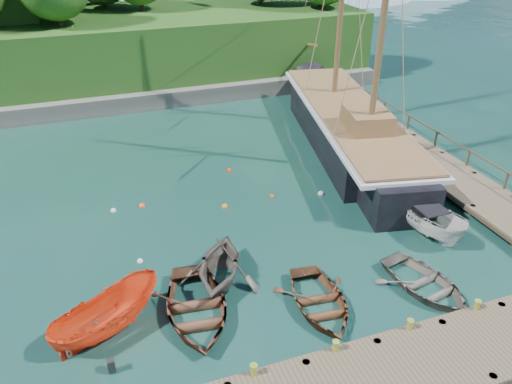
% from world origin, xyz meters
% --- Properties ---
extents(ground, '(160.00, 160.00, 0.00)m').
position_xyz_m(ground, '(0.00, 0.00, 0.00)').
color(ground, '#103626').
rests_on(ground, ground).
extents(dock_near, '(20.00, 3.20, 1.10)m').
position_xyz_m(dock_near, '(2.00, -6.50, 0.43)').
color(dock_near, brown).
rests_on(dock_near, ground).
extents(dock_east, '(3.20, 24.00, 1.10)m').
position_xyz_m(dock_east, '(11.50, 7.00, 0.43)').
color(dock_east, brown).
rests_on(dock_east, ground).
extents(bollard_1, '(0.26, 0.26, 0.45)m').
position_xyz_m(bollard_1, '(-1.00, -5.10, 0.00)').
color(bollard_1, olive).
rests_on(bollard_1, ground).
extents(bollard_2, '(0.26, 0.26, 0.45)m').
position_xyz_m(bollard_2, '(2.00, -5.10, 0.00)').
color(bollard_2, olive).
rests_on(bollard_2, ground).
extents(bollard_3, '(0.26, 0.26, 0.45)m').
position_xyz_m(bollard_3, '(5.00, -5.10, 0.00)').
color(bollard_3, olive).
rests_on(bollard_3, ground).
extents(rowboat_0, '(4.15, 5.42, 1.04)m').
position_xyz_m(rowboat_0, '(-5.00, -1.20, 0.00)').
color(rowboat_0, brown).
rests_on(rowboat_0, ground).
extents(rowboat_1, '(4.94, 5.20, 2.15)m').
position_xyz_m(rowboat_1, '(-3.55, 0.47, 0.00)').
color(rowboat_1, '#5B544C').
rests_on(rowboat_1, ground).
extents(rowboat_2, '(3.44, 4.54, 0.88)m').
position_xyz_m(rowboat_2, '(-0.28, -2.42, 0.00)').
color(rowboat_2, brown).
rests_on(rowboat_2, ground).
extents(rowboat_3, '(3.85, 4.78, 0.88)m').
position_xyz_m(rowboat_3, '(4.37, -2.95, 0.00)').
color(rowboat_3, '#696057').
rests_on(rowboat_3, ground).
extents(motorboat_orange, '(4.85, 3.64, 1.77)m').
position_xyz_m(motorboat_orange, '(-8.28, -0.89, 0.00)').
color(motorboat_orange, '#F44318').
rests_on(motorboat_orange, ground).
extents(cabin_boat_white, '(2.28, 4.79, 1.78)m').
position_xyz_m(cabin_boat_white, '(7.00, 0.64, 0.00)').
color(cabin_boat_white, silver).
rests_on(cabin_boat_white, ground).
extents(schooner, '(8.63, 26.42, 19.38)m').
position_xyz_m(schooner, '(8.36, 11.04, 1.07)').
color(schooner, black).
rests_on(schooner, ground).
extents(mooring_buoy_0, '(0.28, 0.28, 0.28)m').
position_xyz_m(mooring_buoy_0, '(-6.58, 3.02, 0.00)').
color(mooring_buoy_0, white).
rests_on(mooring_buoy_0, ground).
extents(mooring_buoy_1, '(0.37, 0.37, 0.37)m').
position_xyz_m(mooring_buoy_1, '(-1.62, 6.24, 0.00)').
color(mooring_buoy_1, orange).
rests_on(mooring_buoy_1, ground).
extents(mooring_buoy_2, '(0.27, 0.27, 0.27)m').
position_xyz_m(mooring_buoy_2, '(1.16, 6.42, 0.00)').
color(mooring_buoy_2, '#DE461F').
rests_on(mooring_buoy_2, ground).
extents(mooring_buoy_3, '(0.35, 0.35, 0.35)m').
position_xyz_m(mooring_buoy_3, '(3.84, 5.76, 0.00)').
color(mooring_buoy_3, silver).
rests_on(mooring_buoy_3, ground).
extents(mooring_buoy_4, '(0.34, 0.34, 0.34)m').
position_xyz_m(mooring_buoy_4, '(-5.78, 7.80, 0.00)').
color(mooring_buoy_4, '#FC5725').
rests_on(mooring_buoy_4, ground).
extents(mooring_buoy_5, '(0.32, 0.32, 0.32)m').
position_xyz_m(mooring_buoy_5, '(-0.15, 10.19, 0.00)').
color(mooring_buoy_5, red).
rests_on(mooring_buoy_5, ground).
extents(mooring_buoy_6, '(0.31, 0.31, 0.31)m').
position_xyz_m(mooring_buoy_6, '(-7.27, 7.85, 0.00)').
color(mooring_buoy_6, white).
rests_on(mooring_buoy_6, ground).
extents(headland, '(51.00, 19.31, 12.90)m').
position_xyz_m(headland, '(-12.88, 31.36, 5.54)').
color(headland, '#474744').
rests_on(headland, ground).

